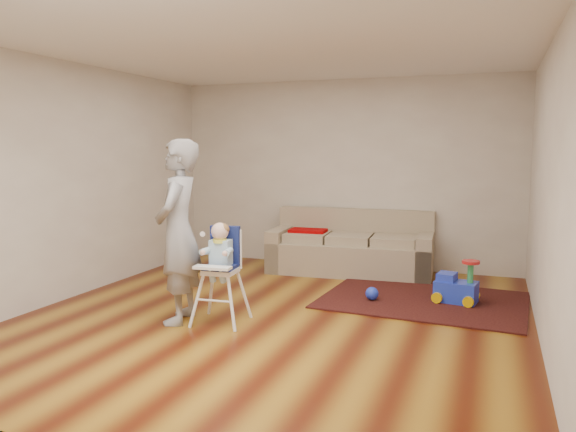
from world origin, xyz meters
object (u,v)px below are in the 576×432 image
(side_table, at_px, (290,248))
(toy_ball, at_px, (372,294))
(sofa, at_px, (350,242))
(adult, at_px, (178,232))
(high_chair, at_px, (221,275))
(ride_on_toy, at_px, (456,280))

(side_table, distance_m, toy_ball, 2.23)
(sofa, height_order, toy_ball, sofa)
(side_table, height_order, toy_ball, side_table)
(toy_ball, distance_m, adult, 2.30)
(toy_ball, xyz_separation_m, high_chair, (-1.25, -1.28, 0.39))
(toy_ball, bearing_deg, ride_on_toy, 15.67)
(side_table, height_order, adult, adult)
(sofa, bearing_deg, toy_ball, -70.15)
(high_chair, relative_size, adult, 0.56)
(side_table, xyz_separation_m, toy_ball, (1.56, -1.58, -0.16))
(ride_on_toy, bearing_deg, high_chair, -134.77)
(sofa, relative_size, ride_on_toy, 4.66)
(adult, bearing_deg, ride_on_toy, 108.86)
(side_table, relative_size, toy_ball, 3.37)
(high_chair, height_order, adult, adult)
(ride_on_toy, xyz_separation_m, toy_ball, (-0.89, -0.25, -0.17))
(side_table, relative_size, ride_on_toy, 1.02)
(high_chair, bearing_deg, side_table, 91.20)
(sofa, relative_size, high_chair, 2.25)
(sofa, distance_m, toy_ball, 1.53)
(adult, bearing_deg, toy_ball, 116.06)
(ride_on_toy, relative_size, adult, 0.27)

